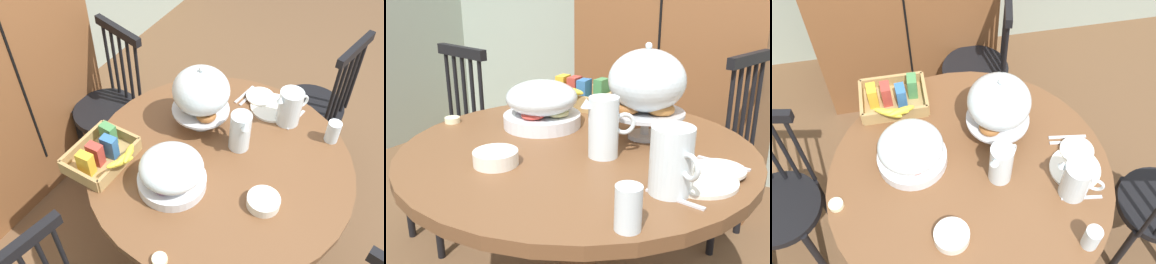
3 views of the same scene
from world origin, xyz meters
TOP-DOWN VIEW (x-y plane):
  - wooden_armoire at (-0.28, 1.50)m, footprint 1.18×0.60m
  - dining_table at (-0.12, 0.14)m, footprint 1.22×1.22m
  - windsor_chair_near_window at (-1.01, 0.32)m, footprint 0.41×0.41m
  - windsor_chair_far_side at (0.11, 1.02)m, footprint 0.41×0.42m
  - pastry_stand_with_dome at (0.04, 0.34)m, footprint 0.28×0.28m
  - fruit_platter_covered at (-0.35, 0.25)m, footprint 0.30×0.30m
  - orange_juice_pitcher at (0.28, -0.02)m, footprint 0.18×0.12m
  - milk_pitcher at (0.00, 0.11)m, footprint 0.15×0.14m
  - cereal_basket at (-0.40, 0.59)m, footprint 0.32×0.30m
  - china_plate_large at (0.33, 0.08)m, footprint 0.22×0.22m
  - china_plate_small at (0.36, 0.16)m, footprint 0.15×0.15m
  - cereal_bowl at (-0.25, -0.13)m, footprint 0.14×0.14m
  - drinking_glass at (0.27, -0.25)m, footprint 0.06×0.06m
  - butter_dish at (-0.68, 0.09)m, footprint 0.06×0.06m
  - table_knife at (0.35, 0.22)m, footprint 0.17×0.04m
  - dinner_fork at (0.35, 0.25)m, footprint 0.17×0.04m
  - soup_spoon at (0.31, -0.06)m, footprint 0.17×0.04m

SIDE VIEW (x-z plane):
  - windsor_chair_near_window at x=-1.01m, z-range -0.03..0.94m
  - windsor_chair_far_side at x=0.11m, z-range -0.03..0.94m
  - dining_table at x=-0.12m, z-range 0.16..0.90m
  - table_knife at x=0.35m, z-range 0.74..0.75m
  - dinner_fork at x=0.35m, z-range 0.74..0.75m
  - soup_spoon at x=0.31m, z-range 0.74..0.75m
  - china_plate_large at x=0.33m, z-range 0.74..0.75m
  - butter_dish at x=-0.68m, z-range 0.74..0.76m
  - china_plate_small at x=0.36m, z-range 0.75..0.76m
  - cereal_bowl at x=-0.25m, z-range 0.74..0.78m
  - cereal_basket at x=-0.40m, z-range 0.73..0.85m
  - drinking_glass at x=0.27m, z-range 0.74..0.85m
  - orange_juice_pitcher at x=0.28m, z-range 0.73..0.92m
  - fruit_platter_covered at x=-0.35m, z-range 0.74..0.92m
  - milk_pitcher at x=0.00m, z-range 0.73..0.93m
  - pastry_stand_with_dome at x=0.04m, z-range 0.77..1.11m
  - wooden_armoire at x=-0.28m, z-range 0.00..1.96m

